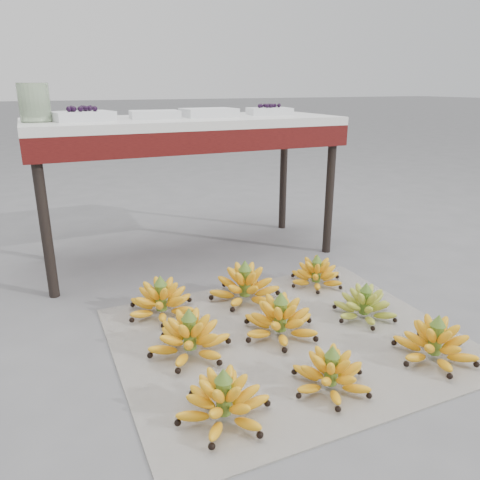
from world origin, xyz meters
name	(u,v)px	position (x,y,z in m)	size (l,w,h in m)	color
ground	(290,341)	(0.00, 0.00, 0.00)	(60.00, 60.00, 0.00)	#5E5E60
newspaper_mat	(286,338)	(0.00, 0.02, 0.00)	(1.25, 1.05, 0.01)	silver
bunch_front_left	(224,402)	(-0.39, -0.30, 0.06)	(0.32, 0.32, 0.17)	yellow
bunch_front_center	(331,374)	(-0.03, -0.31, 0.06)	(0.33, 0.33, 0.15)	yellow
bunch_front_right	(435,344)	(0.40, -0.31, 0.06)	(0.29, 0.29, 0.17)	yellow
bunch_mid_left	(190,338)	(-0.37, 0.07, 0.07)	(0.36, 0.36, 0.18)	yellow
bunch_mid_center	(280,320)	(-0.01, 0.05, 0.07)	(0.35, 0.35, 0.18)	yellow
bunch_mid_right	(365,306)	(0.37, 0.03, 0.06)	(0.26, 0.26, 0.16)	#86A52C
bunch_back_left	(161,301)	(-0.38, 0.40, 0.07)	(0.30, 0.30, 0.17)	yellow
bunch_back_center	(245,286)	(-0.01, 0.39, 0.07)	(0.40, 0.40, 0.19)	yellow
bunch_back_right	(316,274)	(0.37, 0.39, 0.06)	(0.29, 0.29, 0.16)	yellow
vendor_table	(186,134)	(-0.05, 1.05, 0.67)	(1.58, 0.63, 0.76)	black
tray_far_left	(82,115)	(-0.56, 1.01, 0.78)	(0.30, 0.24, 0.07)	silver
tray_left	(155,114)	(-0.21, 1.03, 0.78)	(0.25, 0.19, 0.04)	silver
tray_right	(209,113)	(0.08, 1.03, 0.78)	(0.27, 0.20, 0.04)	silver
tray_far_right	(269,111)	(0.45, 1.07, 0.78)	(0.26, 0.20, 0.06)	silver
glass_jar	(34,103)	(-0.75, 1.01, 0.84)	(0.13, 0.13, 0.17)	beige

